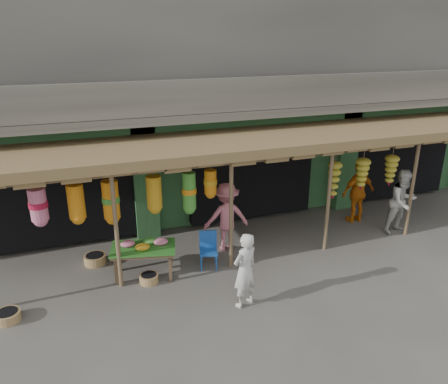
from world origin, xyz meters
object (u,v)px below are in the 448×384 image
object	(u,v)px
person_right	(403,202)
person_shopper	(226,217)
person_front	(245,270)
person_vendor	(358,192)
flower_table	(144,248)
blue_chair	(208,247)

from	to	relation	value
person_right	person_shopper	size ratio (longest dim) A/B	1.01
person_front	person_vendor	world-z (taller)	person_vendor
person_shopper	person_vendor	bearing A→B (deg)	-170.42
person_right	flower_table	bearing A→B (deg)	174.32
blue_chair	person_vendor	distance (m)	4.85
person_front	person_shopper	size ratio (longest dim) A/B	0.90
person_front	person_right	bearing A→B (deg)	177.15
blue_chair	person_front	size ratio (longest dim) A/B	0.54
person_right	person_vendor	bearing A→B (deg)	119.33
person_right	person_front	bearing A→B (deg)	-166.96
flower_table	person_front	world-z (taller)	person_front
person_front	flower_table	bearing A→B (deg)	-68.04
flower_table	person_right	xyz separation A→B (m)	(6.87, -0.08, 0.21)
person_vendor	person_front	bearing A→B (deg)	27.46
flower_table	person_vendor	distance (m)	6.25
person_front	person_vendor	distance (m)	5.28
flower_table	person_vendor	xyz separation A→B (m)	(6.18, 0.92, 0.21)
flower_table	person_front	xyz separation A→B (m)	(1.65, -1.78, 0.11)
blue_chair	person_right	distance (m)	5.43
flower_table	blue_chair	xyz separation A→B (m)	(1.45, -0.07, -0.20)
person_right	person_shopper	xyz separation A→B (m)	(-4.74, 0.67, -0.01)
flower_table	person_right	bearing A→B (deg)	12.71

